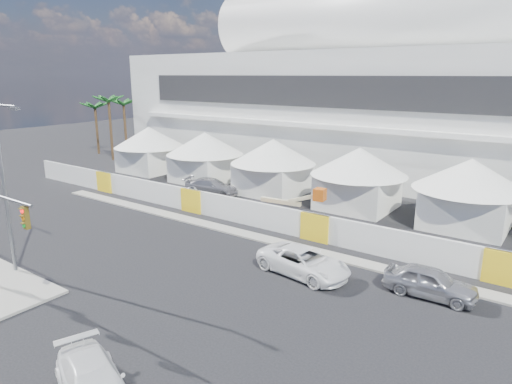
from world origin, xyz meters
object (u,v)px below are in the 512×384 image
Objects in this scene: sedan_silver at (430,282)px; boom_lift at (275,212)px; pickup_curb at (304,262)px; streetlight_median at (5,177)px; pickup_near at (93,383)px; lot_car_c at (212,187)px.

boom_lift is (-13.61, 5.54, 0.06)m from sedan_silver.
streetlight_median is (-13.92, -9.88, 5.09)m from pickup_curb.
pickup_near is 0.77× the size of boom_lift.
pickup_curb is 17.82m from streetlight_median.
boom_lift reaches higher than pickup_curb.
lot_car_c is 0.84× the size of boom_lift.
lot_car_c is 0.55× the size of streetlight_median.
boom_lift is (7.16, 16.98, -5.02)m from streetlight_median.
pickup_curb is at bearing -52.67° from boom_lift.
pickup_near is 29.44m from lot_car_c.
lot_car_c is at bearing 66.59° from sedan_silver.
boom_lift is (9.96, -3.72, 0.08)m from lot_car_c.
sedan_silver is 0.88× the size of lot_car_c.
streetlight_median reaches higher than sedan_silver.
lot_car_c is at bearing 97.71° from streetlight_median.
pickup_curb is 1.06× the size of lot_car_c.
streetlight_median is at bearing -119.13° from boom_lift.
lot_car_c is 21.51m from streetlight_median.
boom_lift reaches higher than sedan_silver.
lot_car_c is at bearing 64.93° from pickup_curb.
streetlight_median is 1.54× the size of boom_lift.
sedan_silver is at bearing -28.40° from boom_lift.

